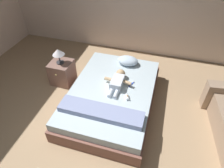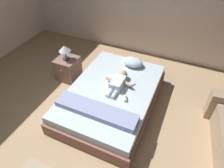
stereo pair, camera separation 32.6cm
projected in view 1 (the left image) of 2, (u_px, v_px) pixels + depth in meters
The scene contains 9 objects.
ground_plane at pixel (84, 151), 2.88m from camera, with size 8.00×8.00×0.00m, color tan.
bed at pixel (112, 97), 3.46m from camera, with size 1.42×2.08×0.39m.
pillow at pixel (128, 61), 3.82m from camera, with size 0.40×0.28×0.16m.
baby at pixel (118, 81), 3.37m from camera, with size 0.48×0.64×0.17m.
toothbrush at pixel (132, 84), 3.40m from camera, with size 0.07×0.17×0.02m.
nightstand at pixel (62, 72), 3.92m from camera, with size 0.41×0.44×0.46m.
lamp at pixel (58, 53), 3.62m from camera, with size 0.22×0.22×0.30m.
blanket at pixel (101, 112), 2.88m from camera, with size 1.28×0.29×0.09m.
baby_bottle at pixel (127, 97), 3.14m from camera, with size 0.09×0.13×0.07m.
Camera 1 is at (0.83, -1.33, 2.64)m, focal length 31.40 mm.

